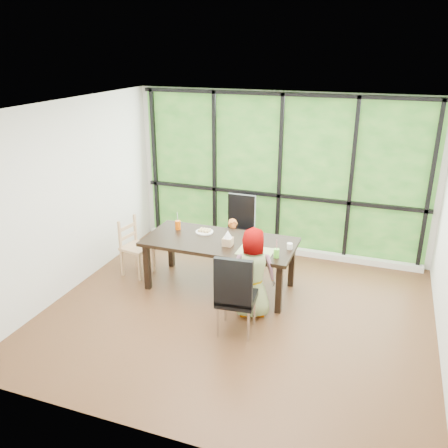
{
  "coord_description": "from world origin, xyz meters",
  "views": [
    {
      "loc": [
        1.68,
        -5.2,
        3.38
      ],
      "look_at": [
        -0.37,
        0.51,
        1.05
      ],
      "focal_mm": 37.7,
      "sensor_mm": 36.0,
      "label": 1
    }
  ],
  "objects": [
    {
      "name": "chair_end_beech",
      "position": [
        -1.82,
        0.59,
        0.45
      ],
      "size": [
        0.46,
        0.48,
        0.9
      ],
      "primitive_type": "cube",
      "rotation": [
        0.0,
        0.0,
        1.4
      ],
      "color": "tan",
      "rests_on": "ground"
    },
    {
      "name": "crepe_rolls_near",
      "position": [
        0.1,
        0.36,
        0.78
      ],
      "size": [
        0.15,
        0.12,
        0.04
      ],
      "primitive_type": null,
      "color": "tan",
      "rests_on": "plate_near"
    },
    {
      "name": "chair_window_leather",
      "position": [
        -0.52,
        1.6,
        0.54
      ],
      "size": [
        0.46,
        0.46,
        1.08
      ],
      "primitive_type": "cube",
      "rotation": [
        0.0,
        0.0,
        -0.0
      ],
      "color": "black",
      "rests_on": "ground"
    },
    {
      "name": "straw_white",
      "position": [
        -1.22,
        0.8,
        0.92
      ],
      "size": [
        0.01,
        0.04,
        0.2
      ],
      "primitive_type": "cylinder",
      "rotation": [
        0.14,
        0.0,
        0.0
      ],
      "color": "white",
      "rests_on": "orange_cup"
    },
    {
      "name": "straw_pink",
      "position": [
        0.43,
        0.32,
        0.91
      ],
      "size": [
        0.01,
        0.04,
        0.2
      ],
      "primitive_type": "cylinder",
      "rotation": [
        0.14,
        0.0,
        0.0
      ],
      "color": "pink",
      "rests_on": "green_cup"
    },
    {
      "name": "tissue_box",
      "position": [
        -0.3,
        0.48,
        0.81
      ],
      "size": [
        0.13,
        0.13,
        0.11
      ],
      "primitive_type": "cube",
      "color": "tan",
      "rests_on": "dining_table"
    },
    {
      "name": "foliage_backdrop",
      "position": [
        0.0,
        2.23,
        1.35
      ],
      "size": [
        4.8,
        0.02,
        2.65
      ],
      "primitive_type": "cube",
      "color": "#22521C",
      "rests_on": "back_wall"
    },
    {
      "name": "ground",
      "position": [
        0.0,
        0.0,
        0.0
      ],
      "size": [
        5.0,
        5.0,
        0.0
      ],
      "primitive_type": "plane",
      "color": "black",
      "rests_on": "ground"
    },
    {
      "name": "tissue",
      "position": [
        -0.3,
        0.48,
        0.92
      ],
      "size": [
        0.12,
        0.12,
        0.11
      ],
      "primitive_type": "cone",
      "color": "white",
      "rests_on": "tissue_box"
    },
    {
      "name": "dining_table",
      "position": [
        -0.47,
        0.61,
        0.38
      ],
      "size": [
        2.19,
        1.06,
        0.75
      ],
      "primitive_type": "cube",
      "rotation": [
        0.0,
        0.0,
        0.03
      ],
      "color": "black",
      "rests_on": "ground"
    },
    {
      "name": "child_older",
      "position": [
        0.17,
        0.05,
        0.61
      ],
      "size": [
        0.69,
        0.57,
        1.22
      ],
      "primitive_type": "imported",
      "rotation": [
        0.0,
        0.0,
        3.49
      ],
      "color": "slate",
      "rests_on": "ground"
    },
    {
      "name": "back_wall",
      "position": [
        0.0,
        2.25,
        1.35
      ],
      "size": [
        5.0,
        0.0,
        5.0
      ],
      "primitive_type": "plane",
      "rotation": [
        1.57,
        0.0,
        0.0
      ],
      "color": "silver",
      "rests_on": "ground"
    },
    {
      "name": "orange_cup",
      "position": [
        -1.22,
        0.8,
        0.82
      ],
      "size": [
        0.08,
        0.08,
        0.13
      ],
      "primitive_type": "cylinder",
      "color": "#DD5706",
      "rests_on": "dining_table"
    },
    {
      "name": "child_toddler",
      "position": [
        -0.47,
        1.21,
        0.43
      ],
      "size": [
        0.36,
        0.28,
        0.86
      ],
      "primitive_type": "imported",
      "rotation": [
        0.0,
        0.0,
        0.26
      ],
      "color": "orange",
      "rests_on": "ground"
    },
    {
      "name": "crepe_rolls_far",
      "position": [
        -0.79,
        0.82,
        0.78
      ],
      "size": [
        0.2,
        0.12,
        0.04
      ],
      "primitive_type": null,
      "color": "tan",
      "rests_on": "plate_far"
    },
    {
      "name": "placemat",
      "position": [
        0.12,
        0.4,
        0.75
      ],
      "size": [
        0.48,
        0.35,
        0.01
      ],
      "primitive_type": "cube",
      "color": "tan",
      "rests_on": "dining_table"
    },
    {
      "name": "window_mullions",
      "position": [
        0.0,
        2.19,
        1.35
      ],
      "size": [
        4.8,
        0.06,
        2.65
      ],
      "primitive_type": null,
      "color": "black",
      "rests_on": "back_wall"
    },
    {
      "name": "plate_far",
      "position": [
        -0.79,
        0.82,
        0.76
      ],
      "size": [
        0.27,
        0.27,
        0.02
      ],
      "primitive_type": "cylinder",
      "color": "white",
      "rests_on": "dining_table"
    },
    {
      "name": "chair_interior_leather",
      "position": [
        0.12,
        -0.39,
        0.54
      ],
      "size": [
        0.5,
        0.5,
        1.08
      ],
      "primitive_type": "cube",
      "rotation": [
        0.0,
        0.0,
        3.24
      ],
      "color": "black",
      "rests_on": "ground"
    },
    {
      "name": "plate_near",
      "position": [
        0.1,
        0.36,
        0.76
      ],
      "size": [
        0.23,
        0.23,
        0.01
      ],
      "primitive_type": "cylinder",
      "color": "white",
      "rests_on": "dining_table"
    },
    {
      "name": "window_sill",
      "position": [
        0.0,
        2.15,
        0.05
      ],
      "size": [
        4.8,
        0.12,
        0.1
      ],
      "primitive_type": "cube",
      "color": "silver",
      "rests_on": "ground"
    },
    {
      "name": "white_mug",
      "position": [
        0.53,
        0.65,
        0.79
      ],
      "size": [
        0.08,
        0.08,
        0.08
      ],
      "primitive_type": "cylinder",
      "color": "white",
      "rests_on": "dining_table"
    },
    {
      "name": "green_cup",
      "position": [
        0.43,
        0.32,
        0.81
      ],
      "size": [
        0.08,
        0.08,
        0.12
      ],
      "primitive_type": "cylinder",
      "color": "#69DE3A",
      "rests_on": "dining_table"
    }
  ]
}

